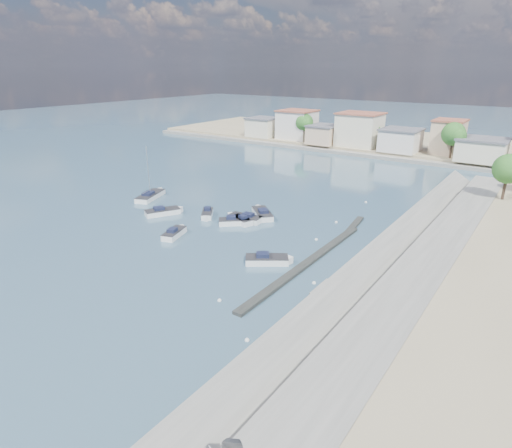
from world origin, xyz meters
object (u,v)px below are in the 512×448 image
(motorboat_a, at_px, (175,233))
(motorboat_f, at_px, (241,220))
(motorboat_d, at_px, (244,218))
(motorboat_c, at_px, (262,213))
(motorboat_e, at_px, (164,212))
(sailboat, at_px, (151,195))
(motorboat_h, at_px, (269,260))
(motorboat_g, at_px, (207,214))
(motorboat_b, at_px, (236,222))

(motorboat_a, xyz_separation_m, motorboat_f, (4.03, 8.89, -0.00))
(motorboat_a, relative_size, motorboat_f, 1.16)
(motorboat_d, height_order, motorboat_f, same)
(motorboat_a, relative_size, motorboat_c, 0.86)
(motorboat_e, xyz_separation_m, motorboat_f, (11.58, 3.62, -0.00))
(motorboat_f, relative_size, sailboat, 0.45)
(motorboat_d, relative_size, motorboat_e, 1.01)
(motorboat_a, relative_size, motorboat_h, 0.94)
(motorboat_d, height_order, motorboat_g, same)
(motorboat_a, bearing_deg, motorboat_h, 1.00)
(motorboat_h, bearing_deg, motorboat_d, 138.29)
(motorboat_d, relative_size, sailboat, 0.62)
(motorboat_a, xyz_separation_m, motorboat_d, (3.86, 9.85, -0.00))
(motorboat_h, bearing_deg, motorboat_g, 154.15)
(motorboat_b, xyz_separation_m, motorboat_g, (-5.37, 0.05, 0.00))
(motorboat_b, relative_size, motorboat_e, 0.79)
(motorboat_b, relative_size, motorboat_c, 0.80)
(motorboat_f, xyz_separation_m, sailboat, (-19.68, 1.05, 0.03))
(motorboat_c, distance_m, motorboat_d, 3.40)
(motorboat_a, xyz_separation_m, sailboat, (-15.64, 9.94, 0.03))
(motorboat_b, relative_size, motorboat_h, 0.87)
(motorboat_b, height_order, motorboat_f, same)
(motorboat_b, bearing_deg, motorboat_e, -166.34)
(motorboat_f, height_order, motorboat_g, same)
(motorboat_b, relative_size, motorboat_f, 1.08)
(motorboat_c, xyz_separation_m, motorboat_d, (-0.90, -3.28, -0.00))
(motorboat_a, xyz_separation_m, motorboat_c, (4.76, 13.13, 0.00))
(motorboat_e, height_order, motorboat_h, same)
(motorboat_b, xyz_separation_m, motorboat_f, (0.20, 0.86, 0.00))
(motorboat_a, xyz_separation_m, motorboat_e, (-7.55, 5.27, -0.00))
(sailboat, bearing_deg, motorboat_b, -5.58)
(motorboat_b, relative_size, motorboat_g, 1.10)
(motorboat_b, height_order, motorboat_c, same)
(motorboat_c, bearing_deg, motorboat_e, -147.45)
(motorboat_a, distance_m, motorboat_e, 9.21)
(motorboat_a, distance_m, motorboat_h, 14.62)
(motorboat_f, bearing_deg, motorboat_e, -162.64)
(motorboat_f, bearing_deg, motorboat_a, -114.39)
(motorboat_b, height_order, motorboat_g, same)
(motorboat_f, distance_m, motorboat_h, 13.67)
(motorboat_g, distance_m, motorboat_h, 17.96)
(motorboat_f, bearing_deg, motorboat_c, 80.22)
(motorboat_g, bearing_deg, motorboat_c, 38.65)
(motorboat_f, bearing_deg, motorboat_g, -171.76)
(motorboat_a, distance_m, motorboat_d, 10.58)
(motorboat_d, distance_m, sailboat, 19.50)
(motorboat_h, distance_m, sailboat, 31.78)
(motorboat_e, bearing_deg, motorboat_a, -34.94)
(motorboat_a, xyz_separation_m, motorboat_h, (14.62, 0.26, -0.00))
(sailboat, bearing_deg, motorboat_g, -7.49)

